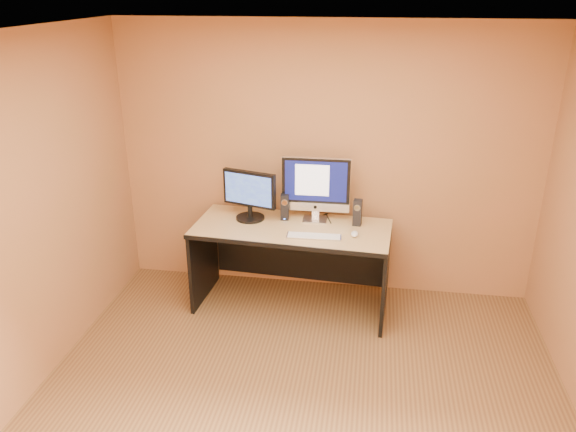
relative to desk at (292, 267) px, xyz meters
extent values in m
plane|color=brown|center=(0.26, -1.51, -0.41)|extent=(4.00, 4.00, 0.00)
plane|color=white|center=(0.26, -1.51, 2.19)|extent=(4.00, 4.00, 0.00)
cube|color=silver|center=(0.23, -0.19, 0.42)|extent=(0.48, 0.14, 0.02)
ellipsoid|color=silver|center=(0.57, -0.11, 0.43)|extent=(0.07, 0.12, 0.04)
cylinder|color=black|center=(0.31, 0.25, 0.42)|extent=(0.08, 0.24, 0.01)
cylinder|color=black|center=(0.24, 0.29, 0.42)|extent=(0.13, 0.16, 0.01)
camera|label=1|loc=(0.69, -4.61, 2.46)|focal=35.00mm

